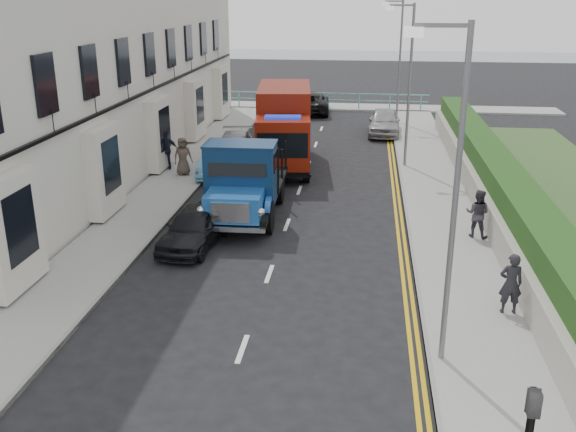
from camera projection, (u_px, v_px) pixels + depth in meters
The scene contains 21 objects.
ground at pixel (257, 307), 16.04m from camera, with size 120.00×120.00×0.00m, color black.
pavement_west at pixel (165, 191), 25.04m from camera, with size 2.40×38.00×0.12m, color gray.
pavement_east at pixel (438, 202), 23.83m from camera, with size 2.60×38.00×0.12m, color gray.
promenade at pixel (329, 107), 43.16m from camera, with size 30.00×2.50×0.12m, color gray.
sea_plane at pixel (346, 60), 72.19m from camera, with size 120.00×120.00×0.00m, color slate.
garden_east at pixel (493, 182), 23.34m from camera, with size 1.45×28.00×1.75m.
seafront_railing at pixel (328, 101), 42.24m from camera, with size 13.00×0.08×1.11m.
lamp_near at pixel (450, 182), 12.36m from camera, with size 1.23×0.18×7.00m.
lamp_mid at pixel (407, 77), 27.33m from camera, with size 1.23×0.18×7.00m.
lamp_far at pixel (398, 55), 36.69m from camera, with size 1.23×0.18×7.00m.
bedford_lorry at pixel (242, 186), 21.51m from camera, with size 2.46×5.89×2.75m.
red_lorry at pixel (284, 125), 28.39m from camera, with size 2.94×6.80×3.46m.
parked_car_front at pixel (194, 227), 19.69m from camera, with size 1.44×3.59×1.22m, color black.
parked_car_mid at pixel (224, 158), 27.44m from camera, with size 1.45×4.17×1.37m, color #5D9FC7.
parked_car_rear at pixel (235, 147), 29.73m from camera, with size 1.72×4.23×1.23m, color #AEAEB3.
seafront_car_left at pixel (312, 102), 41.20m from camera, with size 2.18×4.73×1.31m, color black.
seafront_car_right at pixel (384, 122), 34.95m from camera, with size 1.66×4.12×1.40m, color #A09EA3.
pedestrian_east_near at pixel (511, 283), 15.28m from camera, with size 0.56×0.37×1.53m, color #222228.
pedestrian_east_far at pixel (478, 213), 20.05m from camera, with size 0.75×0.58×1.54m, color #3A3440.
pedestrian_west_near at pixel (166, 150), 27.63m from camera, with size 1.02×0.42×1.74m, color black.
pedestrian_west_far at pixel (183, 156), 26.83m from camera, with size 0.78×0.51×1.59m, color #483D34.
Camera 1 is at (2.51, -14.16, 7.50)m, focal length 40.00 mm.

